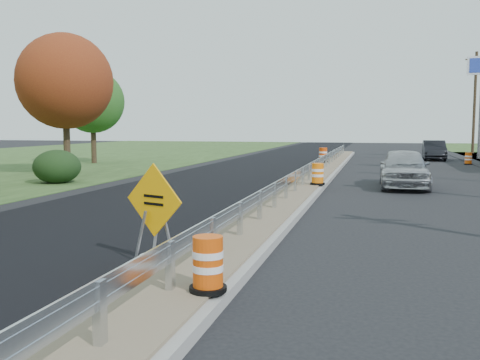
% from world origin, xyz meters
% --- Properties ---
extents(ground, '(140.00, 140.00, 0.00)m').
position_xyz_m(ground, '(0.00, 0.00, 0.00)').
color(ground, black).
rests_on(ground, ground).
extents(milled_overlay, '(7.20, 120.00, 0.01)m').
position_xyz_m(milled_overlay, '(-4.40, 10.00, 0.01)').
color(milled_overlay, black).
rests_on(milled_overlay, ground).
extents(median, '(1.60, 55.00, 0.23)m').
position_xyz_m(median, '(0.00, 8.00, 0.11)').
color(median, gray).
rests_on(median, ground).
extents(guardrail, '(0.10, 46.15, 0.72)m').
position_xyz_m(guardrail, '(0.00, 9.00, 0.73)').
color(guardrail, silver).
rests_on(guardrail, median).
extents(utility_pole_north, '(1.90, 0.26, 9.40)m').
position_xyz_m(utility_pole_north, '(11.50, 39.00, 4.93)').
color(utility_pole_north, '#473523').
rests_on(utility_pole_north, ground).
extents(hedge_north, '(2.09, 2.09, 1.52)m').
position_xyz_m(hedge_north, '(-11.00, 6.00, 0.76)').
color(hedge_north, black).
rests_on(hedge_north, ground).
extents(tree_near_red, '(4.95, 4.95, 7.35)m').
position_xyz_m(tree_near_red, '(-13.00, 10.00, 4.86)').
color(tree_near_red, '#473523').
rests_on(tree_near_red, ground).
extents(tree_near_back, '(4.29, 4.29, 6.37)m').
position_xyz_m(tree_near_back, '(-16.00, 18.00, 4.21)').
color(tree_near_back, '#473523').
rests_on(tree_near_back, ground).
extents(caution_sign, '(1.28, 0.57, 1.88)m').
position_xyz_m(caution_sign, '(-1.15, -5.91, 0.48)').
color(caution_sign, white).
rests_on(caution_sign, ground).
extents(barrel_median_near, '(0.54, 0.54, 0.79)m').
position_xyz_m(barrel_median_near, '(0.55, -7.95, 0.61)').
color(barrel_median_near, black).
rests_on(barrel_median_near, median).
extents(barrel_median_mid, '(0.58, 0.58, 0.86)m').
position_xyz_m(barrel_median_mid, '(0.55, 6.31, 0.64)').
color(barrel_median_mid, black).
rests_on(barrel_median_mid, median).
extents(barrel_median_far, '(0.64, 0.64, 0.94)m').
position_xyz_m(barrel_median_far, '(-0.55, 19.70, 0.68)').
color(barrel_median_far, black).
rests_on(barrel_median_far, median).
extents(barrel_shoulder_mid, '(0.55, 0.55, 0.80)m').
position_xyz_m(barrel_shoulder_mid, '(8.73, 23.24, 0.39)').
color(barrel_shoulder_mid, black).
rests_on(barrel_shoulder_mid, ground).
extents(barrel_shoulder_far, '(0.60, 0.60, 0.88)m').
position_xyz_m(barrel_shoulder_far, '(7.00, 27.91, 0.42)').
color(barrel_shoulder_far, black).
rests_on(barrel_shoulder_far, ground).
extents(car_silver, '(1.97, 4.82, 1.64)m').
position_xyz_m(car_silver, '(3.92, 8.23, 0.82)').
color(car_silver, '#B4B4B9').
rests_on(car_silver, ground).
extents(car_dark_mid, '(1.68, 4.52, 1.48)m').
position_xyz_m(car_dark_mid, '(7.00, 27.87, 0.74)').
color(car_dark_mid, black).
rests_on(car_dark_mid, ground).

